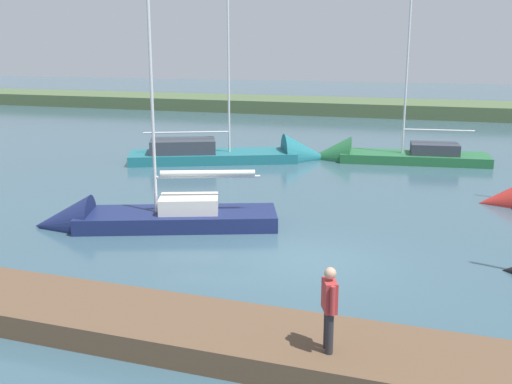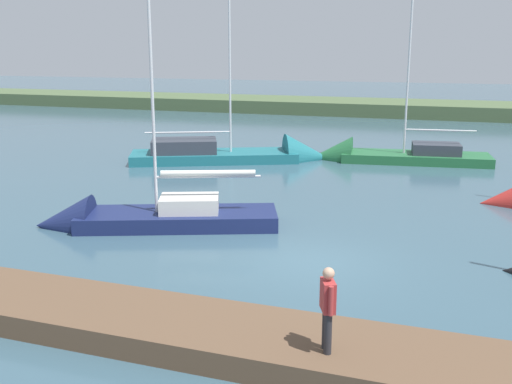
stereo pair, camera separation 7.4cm
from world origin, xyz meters
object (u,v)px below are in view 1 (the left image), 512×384
object	(u,v)px
sailboat_mid_channel	(137,222)
sailboat_inner_slip	(247,157)
sailboat_outer_mooring	(380,159)
person_on_dock	(329,304)

from	to	relation	value
sailboat_mid_channel	sailboat_inner_slip	size ratio (longest dim) A/B	0.71
sailboat_outer_mooring	sailboat_inner_slip	size ratio (longest dim) A/B	0.92
sailboat_outer_mooring	sailboat_mid_channel	bearing A→B (deg)	60.39
sailboat_mid_channel	sailboat_outer_mooring	size ratio (longest dim) A/B	0.78
sailboat_inner_slip	person_on_dock	bearing A→B (deg)	-91.51
sailboat_mid_channel	sailboat_outer_mooring	world-z (taller)	sailboat_outer_mooring
sailboat_inner_slip	person_on_dock	xyz separation A→B (m)	(-8.84, 20.18, 1.22)
sailboat_mid_channel	person_on_dock	world-z (taller)	sailboat_mid_channel
sailboat_mid_channel	sailboat_outer_mooring	distance (m)	16.40
sailboat_outer_mooring	person_on_dock	bearing A→B (deg)	87.56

